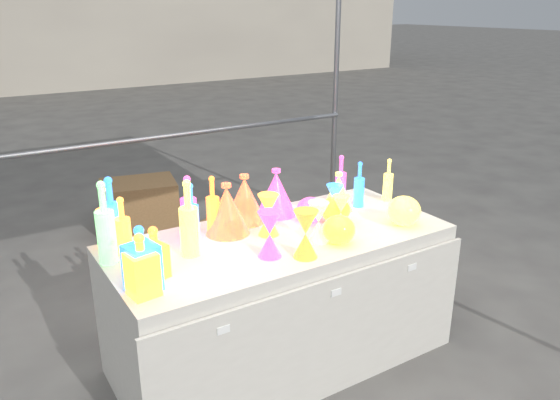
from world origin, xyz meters
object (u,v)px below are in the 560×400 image
display_table (281,299)px  lampshade_0 (245,198)px  decanter_0 (141,265)px  hourglass_0 (306,234)px  cardboard_box_closed (140,206)px  bottle_0 (105,217)px  globe_0 (339,231)px

display_table → lampshade_0: lampshade_0 is taller
decanter_0 → hourglass_0: 0.78m
hourglass_0 → cardboard_box_closed: bearing=90.8°
display_table → decanter_0: size_ratio=6.59×
decanter_0 → lampshade_0: (0.76, 0.50, -0.00)m
display_table → bottle_0: bottle_0 is taller
cardboard_box_closed → globe_0: bearing=-71.7°
globe_0 → lampshade_0: lampshade_0 is taller
bottle_0 → hourglass_0: 1.00m
cardboard_box_closed → globe_0: 2.54m
cardboard_box_closed → lampshade_0: 2.04m
cardboard_box_closed → decanter_0: (-0.75, -2.44, 0.66)m
globe_0 → lampshade_0: (-0.26, 0.52, 0.07)m
bottle_0 → globe_0: bottle_0 is taller
bottle_0 → lampshade_0: bottle_0 is taller
hourglass_0 → globe_0: hourglass_0 is taller
cardboard_box_closed → lampshade_0: (0.01, -1.94, 0.66)m
bottle_0 → cardboard_box_closed: bearing=68.4°
cardboard_box_closed → decanter_0: bearing=-94.9°
decanter_0 → lampshade_0: decanter_0 is taller
cardboard_box_closed → globe_0: (0.27, -2.45, 0.59)m
bottle_0 → globe_0: bearing=-30.4°
decanter_0 → hourglass_0: (0.78, -0.06, -0.02)m
display_table → cardboard_box_closed: size_ratio=2.94×
globe_0 → cardboard_box_closed: bearing=96.2°
hourglass_0 → lampshade_0: lampshade_0 is taller
bottle_0 → hourglass_0: bearing=-39.2°
display_table → globe_0: size_ratio=11.05×
cardboard_box_closed → hourglass_0: (0.03, -2.50, 0.64)m
globe_0 → display_table: bearing=131.3°
cardboard_box_closed → bottle_0: bearing=-99.5°
decanter_0 → bottle_0: bearing=81.8°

